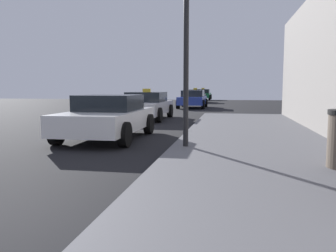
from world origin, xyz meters
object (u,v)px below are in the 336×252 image
object	(u,v)px
street_lamp	(186,7)
car_blue	(193,99)
car_green	(203,94)
car_white	(108,117)
car_black	(195,96)
car_silver	(146,105)

from	to	relation	value
street_lamp	car_blue	xyz separation A→B (m)	(-1.77, 17.63, -2.59)
car_blue	car_green	distance (m)	17.07
car_green	car_blue	bearing A→B (deg)	92.07
street_lamp	car_green	distance (m)	34.86
car_white	car_black	size ratio (longest dim) A/B	1.00
car_silver	car_blue	distance (m)	9.65
car_black	car_green	distance (m)	7.52
car_blue	car_green	xyz separation A→B (m)	(-0.62, 17.06, 0.00)
car_blue	car_green	world-z (taller)	car_green
car_white	car_silver	size ratio (longest dim) A/B	0.94
car_silver	car_blue	world-z (taller)	car_silver
car_blue	car_white	bearing A→B (deg)	87.34
car_white	street_lamp	bearing A→B (deg)	144.81
street_lamp	car_white	distance (m)	4.01
street_lamp	car_blue	world-z (taller)	street_lamp
car_silver	car_green	size ratio (longest dim) A/B	1.04
street_lamp	car_black	bearing A→B (deg)	95.40
car_blue	car_silver	bearing A→B (deg)	83.13
car_white	car_silver	world-z (taller)	car_silver
street_lamp	car_silver	xyz separation A→B (m)	(-2.92, 8.05, -2.59)
car_blue	car_green	size ratio (longest dim) A/B	1.04
car_white	car_blue	distance (m)	15.88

